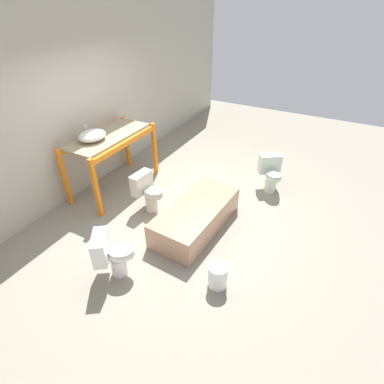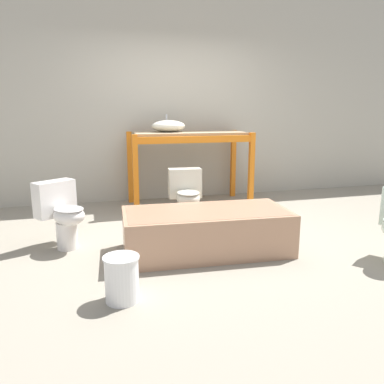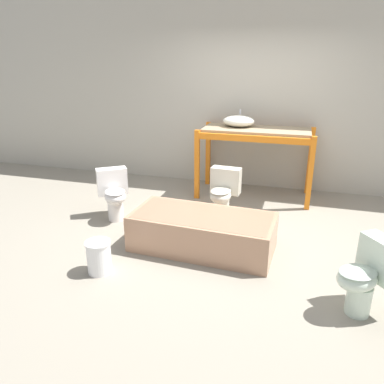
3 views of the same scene
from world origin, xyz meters
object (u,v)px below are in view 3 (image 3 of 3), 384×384
Objects in this scene: bathtub_main at (203,229)px; toilet_extra at (223,192)px; bucket_white at (99,256)px; toilet_far at (368,275)px; sink_basin at (239,121)px; toilet_near at (114,192)px.

toilet_extra is at bearing 90.83° from bathtub_main.
bathtub_main is 2.44× the size of toilet_extra.
toilet_far is at bearing 1.35° from bucket_white.
sink_basin is 0.72× the size of toilet_extra.
toilet_extra reaches higher than bucket_white.
bucket_white is at bearing -108.59° from sink_basin.
sink_basin is 1.42× the size of bucket_white.
bucket_white is at bearing -104.77° from toilet_near.
bucket_white is (-0.92, -1.70, -0.19)m from toilet_extra.
bathtub_main is at bearing 41.26° from bucket_white.
toilet_far is (2.96, -1.21, 0.00)m from toilet_near.
sink_basin reaches higher than toilet_near.
toilet_far is at bearing -41.61° from toilet_extra.
toilet_near is 1.00× the size of toilet_extra.
bucket_white is at bearing -113.77° from toilet_extra.
bathtub_main is at bearing -55.23° from toilet_near.
toilet_extra is at bearing -171.72° from toilet_far.
toilet_extra reaches higher than bathtub_main.
toilet_extra is at bearing -17.81° from toilet_near.
sink_basin is 2.18m from toilet_near.
sink_basin is at bearing 11.73° from toilet_near.
bucket_white is (-0.93, -2.76, -0.97)m from sink_basin.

